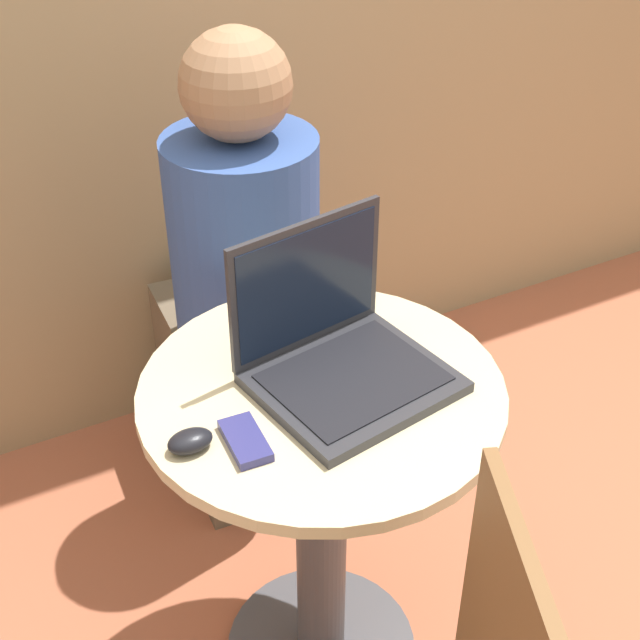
{
  "coord_description": "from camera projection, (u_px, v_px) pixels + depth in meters",
  "views": [
    {
      "loc": [
        -0.55,
        -1.04,
        1.7
      ],
      "look_at": [
        0.02,
        0.05,
        0.84
      ],
      "focal_mm": 50.0,
      "sensor_mm": 36.0,
      "label": 1
    }
  ],
  "objects": [
    {
      "name": "person_seated",
      "position": [
        241.0,
        313.0,
        2.11
      ],
      "size": [
        0.34,
        0.52,
        1.2
      ],
      "color": "brown",
      "rests_on": "ground_plane"
    },
    {
      "name": "laptop",
      "position": [
        338.0,
        350.0,
        1.51
      ],
      "size": [
        0.35,
        0.32,
        0.26
      ],
      "color": "#2D2D33",
      "rests_on": "round_table"
    },
    {
      "name": "cell_phone",
      "position": [
        245.0,
        441.0,
        1.39
      ],
      "size": [
        0.06,
        0.11,
        0.02
      ],
      "color": "navy",
      "rests_on": "round_table"
    },
    {
      "name": "round_table",
      "position": [
        321.0,
        491.0,
        1.66
      ],
      "size": [
        0.63,
        0.63,
        0.74
      ],
      "color": "#4C4C51",
      "rests_on": "ground_plane"
    },
    {
      "name": "computer_mouse",
      "position": [
        190.0,
        441.0,
        1.38
      ],
      "size": [
        0.07,
        0.05,
        0.03
      ],
      "color": "black",
      "rests_on": "round_table"
    }
  ]
}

